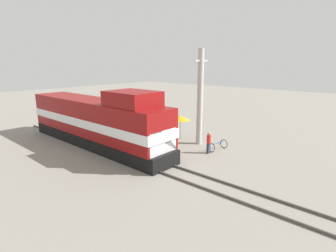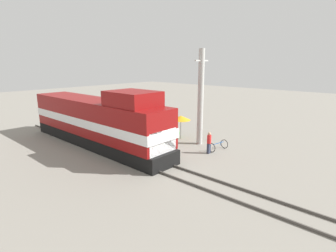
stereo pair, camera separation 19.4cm
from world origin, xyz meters
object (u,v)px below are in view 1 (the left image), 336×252
object	(u,v)px
utility_pole	(200,98)
vendor_umbrella	(180,118)
locomotive	(98,122)
person_bystander	(209,142)
billboard_sign	(156,109)
bicycle	(218,145)

from	to	relation	value
utility_pole	vendor_umbrella	world-z (taller)	utility_pole
locomotive	person_bystander	world-z (taller)	locomotive
utility_pole	billboard_sign	distance (m)	6.06
utility_pole	vendor_umbrella	xyz separation A→B (m)	(0.12, 2.27, -2.14)
locomotive	utility_pole	distance (m)	9.03
bicycle	billboard_sign	bearing A→B (deg)	3.37
locomotive	billboard_sign	world-z (taller)	locomotive
locomotive	bicycle	size ratio (longest dim) A/B	9.67
utility_pole	bicycle	distance (m)	4.41
locomotive	bicycle	distance (m)	10.37
locomotive	vendor_umbrella	bearing A→B (deg)	-30.64
billboard_sign	locomotive	bearing A→B (deg)	177.50
vendor_umbrella	person_bystander	size ratio (longest dim) A/B	1.28
utility_pole	person_bystander	distance (m)	4.15
bicycle	locomotive	bearing A→B (deg)	44.89
locomotive	billboard_sign	xyz separation A→B (m)	(6.78, -0.30, 0.32)
locomotive	person_bystander	bearing A→B (deg)	-59.85
vendor_umbrella	billboard_sign	world-z (taller)	billboard_sign
vendor_umbrella	person_bystander	xyz separation A→B (m)	(-1.72, -4.34, -1.08)
person_bystander	bicycle	xyz separation A→B (m)	(1.19, -0.14, -0.57)
locomotive	utility_pole	world-z (taller)	utility_pole
vendor_umbrella	billboard_sign	distance (m)	3.58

